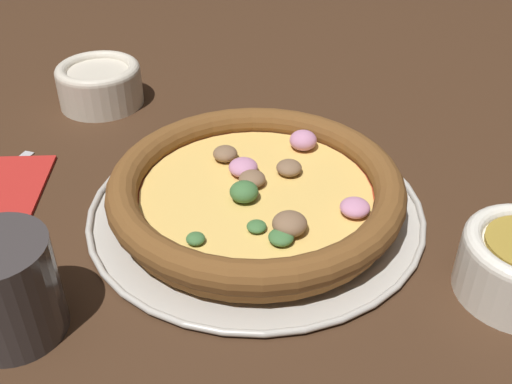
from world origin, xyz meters
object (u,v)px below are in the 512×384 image
object	(u,v)px
pizza	(257,189)
drinking_cup	(6,289)
bowl_far	(100,83)
pizza_tray	(256,208)

from	to	relation	value
pizza	drinking_cup	size ratio (longest dim) A/B	3.38
bowl_far	drinking_cup	size ratio (longest dim) A/B	1.26
pizza	drinking_cup	world-z (taller)	drinking_cup
pizza_tray	pizza	size ratio (longest dim) A/B	1.15
pizza	drinking_cup	bearing A→B (deg)	14.11
pizza	drinking_cup	xyz separation A→B (m)	(0.23, 0.06, 0.02)
pizza_tray	drinking_cup	xyz separation A→B (m)	(0.23, 0.06, 0.04)
drinking_cup	bowl_far	bearing A→B (deg)	-112.63
pizza_tray	drinking_cup	size ratio (longest dim) A/B	3.88
pizza	bowl_far	distance (m)	0.31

